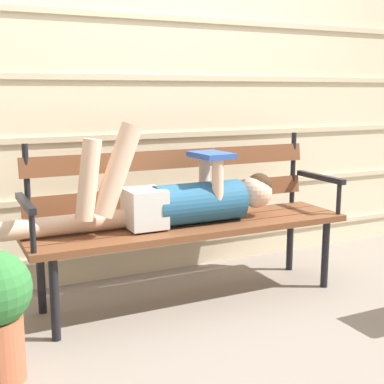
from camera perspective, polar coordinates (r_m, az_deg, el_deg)
The scene contains 4 objects.
ground_plane at distance 3.08m, azimuth 0.44°, elevation -11.75°, with size 12.00×12.00×0.00m, color gray.
house_siding at distance 3.41m, azimuth -4.19°, elevation 9.14°, with size 5.10×0.08×2.17m.
park_bench at distance 3.03m, azimuth -0.57°, elevation -2.18°, with size 1.85×0.47×0.92m.
reclining_person at distance 2.90m, azimuth -1.99°, elevation -0.72°, with size 1.73×0.26×0.58m.
Camera 1 is at (-1.26, -2.55, 1.18)m, focal length 49.55 mm.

